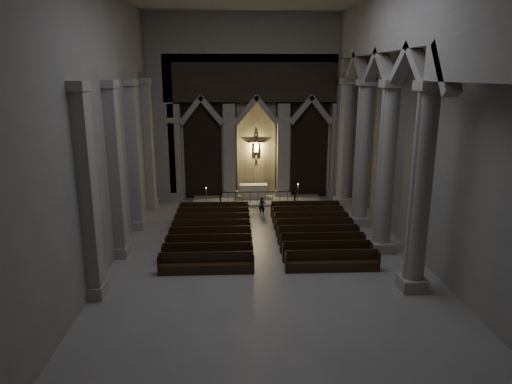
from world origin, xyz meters
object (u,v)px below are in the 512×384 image
altar_rail (258,196)px  pews (264,234)px  candle_stand_right (298,201)px  worshipper (262,206)px  altar (253,191)px  candle_stand_left (206,202)px

altar_rail → pews: bearing=-90.0°
candle_stand_right → pews: (-2.52, -5.79, -0.13)m
candle_stand_right → worshipper: bearing=-147.8°
altar_rail → worshipper: (0.15, -2.03, -0.09)m
pews → worshipper: worshipper is taller
altar_rail → candle_stand_right: 2.58m
altar → pews: bearing=-88.4°
pews → worshipper: size_ratio=8.60×
altar → altar_rail: bearing=-81.0°
altar_rail → candle_stand_left: (-3.30, -0.14, -0.29)m
altar → altar_rail: (0.22, -1.40, 0.02)m
candle_stand_left → candle_stand_right: bearing=-3.9°
altar_rail → worshipper: 2.04m
altar → candle_stand_right: size_ratio=1.19×
altar_rail → pews: size_ratio=0.52×
candle_stand_left → worshipper: bearing=-28.6°
candle_stand_left → pews: candle_stand_left is taller
altar_rail → candle_stand_left: size_ratio=3.78×
worshipper → candle_stand_left: bearing=169.4°
pews → altar: bearing=91.6°
altar_rail → altar: bearing=99.0°
candle_stand_right → pews: bearing=-113.5°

